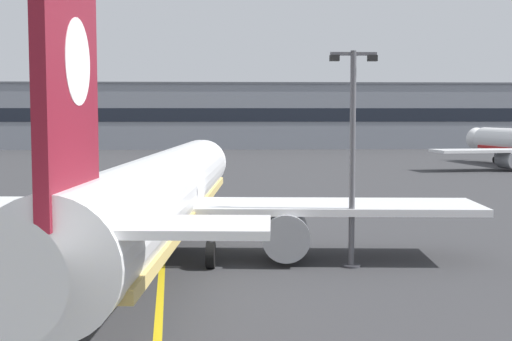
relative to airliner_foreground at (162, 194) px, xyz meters
name	(u,v)px	position (x,y,z in m)	size (l,w,h in m)	color
taxiway_centreline	(165,218)	(-1.14, 14.42, -3.37)	(0.30, 180.00, 0.01)	yellow
airliner_foreground	(162,194)	(0.00, 0.00, 0.00)	(32.25, 41.52, 11.65)	white
apron_lamp_post	(352,154)	(9.24, -1.95, 2.08)	(2.24, 0.90, 10.33)	#515156
safety_cone_by_nose_gear	(184,213)	(0.17, 15.10, -3.11)	(0.44, 0.44, 0.55)	orange
terminal_building	(233,116)	(4.68, 116.03, 3.65)	(157.22, 12.40, 14.02)	gray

